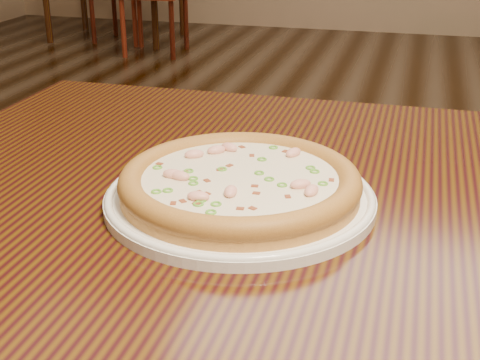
# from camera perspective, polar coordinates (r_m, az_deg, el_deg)

# --- Properties ---
(hero_table) EXTENTS (1.20, 0.80, 0.75)m
(hero_table) POSITION_cam_1_polar(r_m,az_deg,el_deg) (0.85, 8.83, -7.59)
(hero_table) COLOR black
(hero_table) RESTS_ON ground
(plate) EXTENTS (0.31, 0.31, 0.02)m
(plate) POSITION_cam_1_polar(r_m,az_deg,el_deg) (0.77, 0.00, -1.45)
(plate) COLOR white
(plate) RESTS_ON hero_table
(pizza) EXTENTS (0.28, 0.28, 0.03)m
(pizza) POSITION_cam_1_polar(r_m,az_deg,el_deg) (0.76, -0.01, -0.20)
(pizza) COLOR #C08D3B
(pizza) RESTS_ON plate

